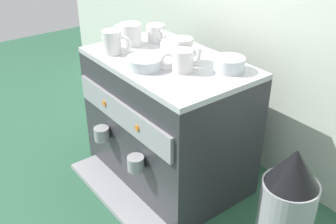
{
  "coord_description": "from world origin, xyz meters",
  "views": [
    {
      "loc": [
        1.0,
        -0.77,
        0.98
      ],
      "look_at": [
        0.0,
        0.0,
        0.28
      ],
      "focal_mm": 42.23,
      "sensor_mm": 36.0,
      "label": 1
    }
  ],
  "objects_px": {
    "espresso_machine": "(167,121)",
    "ceramic_bowl_0": "(229,64)",
    "ceramic_cup_1": "(181,60)",
    "ceramic_cup_3": "(113,42)",
    "ceramic_cup_2": "(130,34)",
    "milk_pitcher": "(115,115)",
    "ceramic_cup_4": "(156,33)",
    "ceramic_cup_0": "(184,51)",
    "ceramic_bowl_1": "(177,47)",
    "ceramic_bowl_2": "(145,63)",
    "coffee_grinder": "(287,205)"
  },
  "relations": [
    {
      "from": "ceramic_cup_0",
      "to": "ceramic_bowl_2",
      "type": "relative_size",
      "value": 0.94
    },
    {
      "from": "coffee_grinder",
      "to": "milk_pitcher",
      "type": "xyz_separation_m",
      "value": [
        -0.94,
        -0.03,
        -0.11
      ]
    },
    {
      "from": "ceramic_cup_1",
      "to": "ceramic_bowl_0",
      "type": "bearing_deg",
      "value": 54.63
    },
    {
      "from": "ceramic_cup_4",
      "to": "milk_pitcher",
      "type": "relative_size",
      "value": 0.75
    },
    {
      "from": "milk_pitcher",
      "to": "ceramic_cup_2",
      "type": "bearing_deg",
      "value": -7.49
    },
    {
      "from": "milk_pitcher",
      "to": "ceramic_cup_0",
      "type": "bearing_deg",
      "value": 2.14
    },
    {
      "from": "ceramic_cup_0",
      "to": "ceramic_cup_2",
      "type": "distance_m",
      "value": 0.26
    },
    {
      "from": "ceramic_bowl_0",
      "to": "coffee_grinder",
      "type": "height_order",
      "value": "ceramic_bowl_0"
    },
    {
      "from": "ceramic_bowl_1",
      "to": "ceramic_cup_4",
      "type": "bearing_deg",
      "value": 177.72
    },
    {
      "from": "ceramic_cup_2",
      "to": "ceramic_bowl_0",
      "type": "xyz_separation_m",
      "value": [
        0.4,
        0.12,
        -0.02
      ]
    },
    {
      "from": "ceramic_cup_1",
      "to": "ceramic_cup_2",
      "type": "height_order",
      "value": "ceramic_cup_2"
    },
    {
      "from": "espresso_machine",
      "to": "ceramic_cup_2",
      "type": "relative_size",
      "value": 4.93
    },
    {
      "from": "ceramic_bowl_0",
      "to": "ceramic_bowl_2",
      "type": "height_order",
      "value": "ceramic_bowl_0"
    },
    {
      "from": "ceramic_cup_2",
      "to": "milk_pitcher",
      "type": "bearing_deg",
      "value": 172.51
    },
    {
      "from": "ceramic_cup_1",
      "to": "ceramic_cup_4",
      "type": "xyz_separation_m",
      "value": [
        -0.28,
        0.11,
        -0.0
      ]
    },
    {
      "from": "espresso_machine",
      "to": "ceramic_bowl_1",
      "type": "height_order",
      "value": "ceramic_bowl_1"
    },
    {
      "from": "ceramic_cup_3",
      "to": "ceramic_cup_4",
      "type": "xyz_separation_m",
      "value": [
        -0.02,
        0.2,
        -0.01
      ]
    },
    {
      "from": "ceramic_bowl_0",
      "to": "ceramic_bowl_1",
      "type": "relative_size",
      "value": 0.82
    },
    {
      "from": "espresso_machine",
      "to": "ceramic_cup_4",
      "type": "xyz_separation_m",
      "value": [
        -0.18,
        0.09,
        0.27
      ]
    },
    {
      "from": "ceramic_cup_2",
      "to": "coffee_grinder",
      "type": "distance_m",
      "value": 0.81
    },
    {
      "from": "ceramic_cup_0",
      "to": "ceramic_cup_2",
      "type": "bearing_deg",
      "value": -170.15
    },
    {
      "from": "ceramic_bowl_1",
      "to": "ceramic_cup_3",
      "type": "bearing_deg",
      "value": -121.2
    },
    {
      "from": "ceramic_bowl_1",
      "to": "coffee_grinder",
      "type": "bearing_deg",
      "value": -3.63
    },
    {
      "from": "ceramic_cup_4",
      "to": "coffee_grinder",
      "type": "distance_m",
      "value": 0.78
    },
    {
      "from": "ceramic_cup_1",
      "to": "ceramic_bowl_1",
      "type": "distance_m",
      "value": 0.18
    },
    {
      "from": "ceramic_cup_1",
      "to": "ceramic_cup_2",
      "type": "distance_m",
      "value": 0.31
    },
    {
      "from": "ceramic_cup_1",
      "to": "ceramic_cup_2",
      "type": "relative_size",
      "value": 0.74
    },
    {
      "from": "ceramic_cup_3",
      "to": "ceramic_cup_0",
      "type": "bearing_deg",
      "value": 33.54
    },
    {
      "from": "espresso_machine",
      "to": "ceramic_bowl_0",
      "type": "relative_size",
      "value": 5.99
    },
    {
      "from": "ceramic_cup_3",
      "to": "ceramic_bowl_0",
      "type": "distance_m",
      "value": 0.42
    },
    {
      "from": "ceramic_cup_4",
      "to": "coffee_grinder",
      "type": "xyz_separation_m",
      "value": [
        0.7,
        -0.04,
        -0.33
      ]
    },
    {
      "from": "ceramic_cup_2",
      "to": "ceramic_cup_4",
      "type": "relative_size",
      "value": 1.16
    },
    {
      "from": "ceramic_cup_2",
      "to": "milk_pitcher",
      "type": "xyz_separation_m",
      "value": [
        -0.21,
        0.03,
        -0.45
      ]
    },
    {
      "from": "ceramic_cup_2",
      "to": "milk_pitcher",
      "type": "relative_size",
      "value": 0.87
    },
    {
      "from": "espresso_machine",
      "to": "ceramic_cup_4",
      "type": "distance_m",
      "value": 0.34
    },
    {
      "from": "espresso_machine",
      "to": "ceramic_cup_1",
      "type": "bearing_deg",
      "value": -11.72
    },
    {
      "from": "espresso_machine",
      "to": "ceramic_cup_1",
      "type": "xyz_separation_m",
      "value": [
        0.1,
        -0.02,
        0.28
      ]
    },
    {
      "from": "ceramic_cup_0",
      "to": "ceramic_bowl_0",
      "type": "distance_m",
      "value": 0.16
    },
    {
      "from": "ceramic_cup_1",
      "to": "ceramic_bowl_0",
      "type": "xyz_separation_m",
      "value": [
        0.09,
        0.12,
        -0.01
      ]
    },
    {
      "from": "ceramic_cup_1",
      "to": "ceramic_bowl_2",
      "type": "distance_m",
      "value": 0.12
    },
    {
      "from": "ceramic_bowl_0",
      "to": "ceramic_bowl_1",
      "type": "distance_m",
      "value": 0.24
    },
    {
      "from": "ceramic_cup_1",
      "to": "milk_pitcher",
      "type": "xyz_separation_m",
      "value": [
        -0.52,
        0.03,
        -0.45
      ]
    },
    {
      "from": "ceramic_bowl_1",
      "to": "coffee_grinder",
      "type": "height_order",
      "value": "ceramic_bowl_1"
    },
    {
      "from": "ceramic_cup_1",
      "to": "ceramic_cup_2",
      "type": "bearing_deg",
      "value": 178.79
    },
    {
      "from": "ceramic_cup_1",
      "to": "coffee_grinder",
      "type": "height_order",
      "value": "ceramic_cup_1"
    },
    {
      "from": "ceramic_cup_3",
      "to": "ceramic_cup_2",
      "type": "bearing_deg",
      "value": 114.97
    },
    {
      "from": "milk_pitcher",
      "to": "ceramic_cup_4",
      "type": "bearing_deg",
      "value": 17.07
    },
    {
      "from": "ceramic_cup_0",
      "to": "ceramic_bowl_1",
      "type": "bearing_deg",
      "value": 152.63
    },
    {
      "from": "espresso_machine",
      "to": "ceramic_bowl_2",
      "type": "relative_size",
      "value": 4.97
    },
    {
      "from": "ceramic_bowl_1",
      "to": "ceramic_bowl_2",
      "type": "relative_size",
      "value": 1.01
    }
  ]
}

